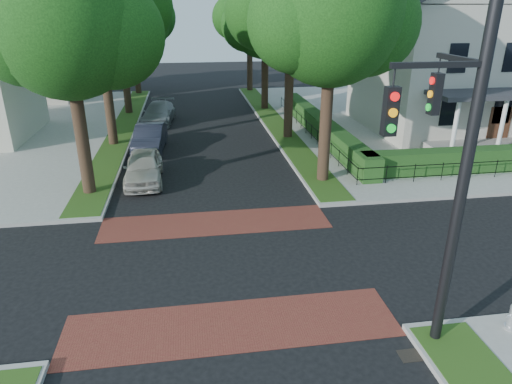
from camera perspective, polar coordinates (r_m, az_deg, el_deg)
ground at (r=15.51m, az=-4.22°, el=-9.01°), size 120.00×120.00×0.00m
sidewalk_ne at (r=38.96m, az=23.42°, el=8.62°), size 30.00×30.00×0.15m
crosswalk_far at (r=18.32m, az=-5.04°, el=-3.85°), size 9.00×2.20×0.01m
crosswalk_near at (r=12.88m, az=-3.01°, el=-16.32°), size 9.00×2.20×0.01m
storm_drain at (r=12.61m, az=18.92°, el=-18.74°), size 0.65×0.45×0.01m
grass_strip_ne at (r=33.87m, az=2.32°, el=8.76°), size 1.60×29.80×0.02m
grass_strip_nw at (r=33.60m, az=-16.27°, el=7.78°), size 1.60×29.80×0.02m
tree_right_near at (r=21.48m, az=9.55°, el=20.86°), size 7.75×6.67×10.66m
tree_right_mid at (r=29.22m, az=4.53°, el=22.07°), size 8.25×7.09×11.22m
tree_right_far at (r=38.04m, az=1.26°, el=20.52°), size 7.25×6.23×9.74m
tree_right_back at (r=46.93m, az=-0.73°, el=21.28°), size 7.50×6.45×10.20m
tree_left_near at (r=20.99m, az=-22.30°, el=18.60°), size 7.50×6.45×10.20m
tree_left_mid at (r=28.85m, az=-19.03°, el=21.74°), size 8.00×6.88×11.48m
tree_left_far at (r=37.75m, az=-16.53°, el=19.99°), size 7.00×6.02×9.86m
tree_left_back at (r=46.71m, az=-15.17°, el=20.75°), size 7.75×6.66×10.44m
hedge_main_road at (r=30.40m, az=8.10°, el=8.14°), size 1.00×18.00×1.20m
fence_main_road at (r=30.22m, az=6.62°, el=7.84°), size 0.06×18.00×0.90m
house_victorian at (r=34.52m, az=24.71°, el=16.97°), size 13.00×13.05×12.48m
house_left_far at (r=47.64m, az=-27.65°, el=16.23°), size 10.00×9.00×10.14m
traffic_signal at (r=11.05m, az=23.29°, el=2.88°), size 2.17×2.00×8.00m
parked_car_front at (r=22.90m, az=-13.87°, el=3.03°), size 1.90×4.47×1.51m
parked_car_middle at (r=27.97m, az=-13.14°, el=6.58°), size 1.92×4.75×1.53m
parked_car_rear at (r=34.80m, az=-12.07°, el=9.63°), size 2.56×5.24×1.47m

